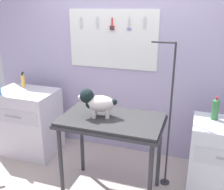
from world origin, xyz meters
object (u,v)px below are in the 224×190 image
object	(u,v)px
soda_bottle	(215,109)
cabinet_right	(223,161)
grooming_table	(111,126)
pump_bottle_white	(23,81)
grooming_arm	(169,123)
counter_left	(28,122)
dog	(97,102)

from	to	relation	value
soda_bottle	cabinet_right	bearing A→B (deg)	-34.05
grooming_table	pump_bottle_white	bearing A→B (deg)	158.15
soda_bottle	grooming_arm	bearing A→B (deg)	-170.62
grooming_table	pump_bottle_white	world-z (taller)	pump_bottle_white
counter_left	soda_bottle	bearing A→B (deg)	-0.75
dog	pump_bottle_white	bearing A→B (deg)	155.59
dog	cabinet_right	size ratio (longest dim) A/B	0.46
dog	counter_left	xyz separation A→B (m)	(-1.22, 0.45, -0.61)
grooming_arm	pump_bottle_white	size ratio (longest dim) A/B	7.70
cabinet_right	soda_bottle	world-z (taller)	soda_bottle
grooming_arm	soda_bottle	world-z (taller)	grooming_arm
dog	soda_bottle	size ratio (longest dim) A/B	1.61
dog	soda_bottle	xyz separation A→B (m)	(1.15, 0.42, -0.09)
grooming_table	cabinet_right	world-z (taller)	grooming_table
grooming_arm	cabinet_right	distance (m)	0.68
grooming_arm	counter_left	size ratio (longest dim) A/B	1.83
pump_bottle_white	soda_bottle	distance (m)	2.51
counter_left	pump_bottle_white	distance (m)	0.58
grooming_table	counter_left	size ratio (longest dim) A/B	1.18
cabinet_right	counter_left	bearing A→B (deg)	177.16
grooming_arm	pump_bottle_white	bearing A→B (deg)	172.59
grooming_table	grooming_arm	distance (m)	0.64
counter_left	cabinet_right	distance (m)	2.51
counter_left	cabinet_right	bearing A→B (deg)	-2.84
grooming_arm	cabinet_right	world-z (taller)	grooming_arm
counter_left	pump_bottle_white	bearing A→B (deg)	130.22
grooming_arm	pump_bottle_white	xyz separation A→B (m)	(-2.05, 0.27, 0.22)
dog	counter_left	world-z (taller)	dog
cabinet_right	grooming_arm	bearing A→B (deg)	178.20
grooming_table	soda_bottle	world-z (taller)	soda_bottle
dog	counter_left	bearing A→B (deg)	159.57
grooming_table	cabinet_right	size ratio (longest dim) A/B	1.24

